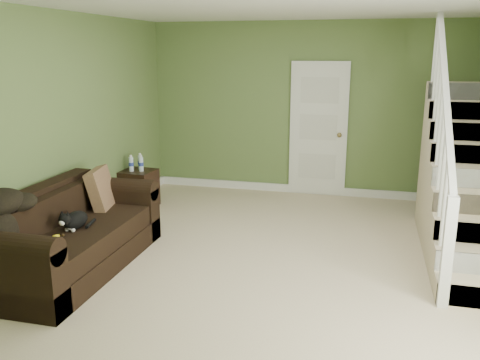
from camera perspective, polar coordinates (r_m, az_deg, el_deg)
The scene contains 14 objects.
floor at distance 5.47m, azimuth 4.42°, elevation -9.03°, with size 5.00×5.50×0.01m, color tan.
ceiling at distance 5.05m, azimuth 5.02°, elevation 19.21°, with size 5.00×5.50×0.01m, color white.
wall_back at distance 7.80m, azimuth 8.17°, elevation 7.80°, with size 5.00×0.04×2.60m, color #5E7941.
wall_front at distance 2.51m, azimuth -6.06°, elevation -5.90°, with size 5.00×0.04×2.60m, color #5E7941.
wall_left at distance 6.04m, azimuth -19.49°, elevation 5.26°, with size 0.04×5.50×2.60m, color #5E7941.
baseboard_back at distance 8.00m, azimuth 7.83°, elevation -1.07°, with size 5.00×0.04×0.12m, color white.
baseboard_left at distance 6.32m, azimuth -18.33°, elevation -5.91°, with size 0.04×5.50×0.12m, color white.
door at distance 7.78m, azimuth 8.79°, elevation 5.58°, with size 0.86×0.12×2.02m.
staircase at distance 6.22m, azimuth 24.58°, elevation -1.18°, with size 1.00×2.51×2.82m.
sofa at distance 5.45m, azimuth -18.41°, elevation -6.23°, with size 0.92×2.14×0.85m.
side_table at distance 7.34m, azimuth -11.30°, elevation -0.89°, with size 0.48×0.48×0.76m.
cat at distance 5.26m, azimuth -18.13°, elevation -4.35°, with size 0.22×0.48×0.23m.
banana at distance 5.01m, azimuth -20.21°, elevation -6.20°, with size 0.05×0.19×0.05m, color yellow.
throw_pillow at distance 5.91m, azimuth -15.28°, elevation -1.13°, with size 0.12×0.49×0.49m, color #523121.
Camera 1 is at (0.84, -4.96, 2.16)m, focal length 38.00 mm.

